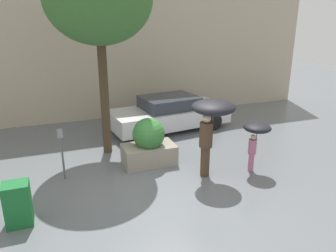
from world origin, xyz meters
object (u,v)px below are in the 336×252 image
person_adult (212,116)px  person_child (256,133)px  planter_box (149,144)px  parked_car_near (169,113)px  parking_meter (61,144)px  newspaper_box (18,204)px

person_adult → person_child: bearing=21.0°
planter_box → person_adult: 2.06m
parked_car_near → parking_meter: bearing=118.3°
person_adult → parked_car_near: 4.11m
person_adult → parked_car_near: person_adult is taller
person_adult → newspaper_box: person_adult is taller
person_child → newspaper_box: person_child is taller
person_adult → parked_car_near: (0.36, 3.95, -1.06)m
person_adult → planter_box: bearing=162.0°
planter_box → parking_meter: parking_meter is taller
planter_box → person_adult: (1.25, -1.26, 1.04)m
parking_meter → person_child: bearing=-14.7°
planter_box → parked_car_near: size_ratio=0.32×
person_adult → parked_car_near: bearing=112.1°
person_child → newspaper_box: size_ratio=1.49×
person_adult → person_child: person_adult is taller
planter_box → person_child: person_child is taller
person_child → parking_meter: (-4.82, 1.27, -0.13)m
person_adult → parking_meter: (-3.56, 1.13, -0.68)m
newspaper_box → parking_meter: bearing=60.5°
planter_box → person_child: (2.51, -1.40, 0.50)m
planter_box → parked_car_near: (1.61, 2.69, -0.02)m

